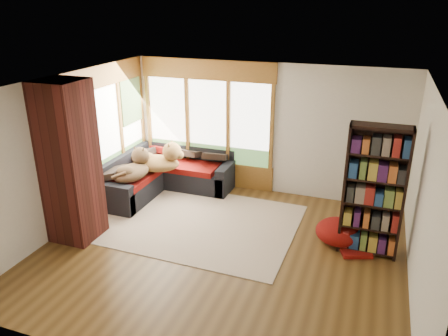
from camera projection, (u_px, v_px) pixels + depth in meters
The scene contains 17 objects.
floor at pixel (221, 251), 6.86m from camera, with size 5.50×5.50×0.00m, color #4D3315.
ceiling at pixel (221, 86), 5.92m from camera, with size 5.50×5.50×0.00m, color white.
wall_back at pixel (265, 129), 8.58m from camera, with size 5.50×0.04×2.60m, color silver.
wall_front at pixel (131, 267), 4.20m from camera, with size 5.50×0.04×2.60m, color silver.
wall_left at pixel (66, 153), 7.26m from camera, with size 0.04×5.00×2.60m, color silver.
wall_right at pixel (424, 202), 5.52m from camera, with size 0.04×5.00×2.60m, color silver.
windows_back at pixel (207, 122), 8.91m from camera, with size 2.82×0.10×1.90m.
windows_left at pixel (108, 131), 8.28m from camera, with size 0.10×2.62×1.90m.
roller_blind at pixel (131, 101), 8.85m from camera, with size 0.03×0.72×0.90m, color #62894D.
brick_chimney at pixel (70, 163), 6.84m from camera, with size 0.70×0.70×2.60m, color #471914.
sectional_sofa at pixel (160, 178), 8.86m from camera, with size 2.20×2.20×0.80m.
area_rug at pixel (199, 222), 7.73m from camera, with size 3.38×2.58×0.01m, color silver.
bookshelf at pixel (373, 192), 6.46m from camera, with size 0.88×0.29×2.05m.
pouf at pixel (338, 231), 7.02m from camera, with size 0.73×0.73×0.39m, color maroon.
dog_tan at pixel (160, 158), 8.51m from camera, with size 1.04×0.75×0.53m.
dog_brindle at pixel (133, 166), 8.17m from camera, with size 0.62×0.92×0.48m.
throw_pillows at pixel (163, 153), 8.79m from camera, with size 1.98×1.68×0.45m.
Camera 1 is at (2.05, -5.55, 3.71)m, focal length 35.00 mm.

